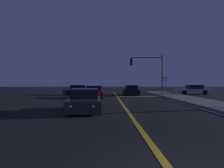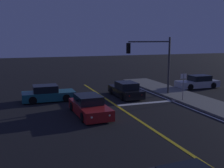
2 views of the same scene
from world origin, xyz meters
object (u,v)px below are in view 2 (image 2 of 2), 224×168
at_px(car_distant_tail_teal, 48,94).
at_px(street_sign_corner, 183,82).
at_px(traffic_signal_near_right, 154,57).
at_px(car_following_oncoming_black, 126,90).
at_px(car_side_waiting_silver, 198,82).
at_px(car_parked_curb_red, 89,106).

bearing_deg(car_distant_tail_teal, street_sign_corner, 70.11).
bearing_deg(traffic_signal_near_right, car_following_oncoming_black, -14.45).
xyz_separation_m(car_side_waiting_silver, car_parked_curb_red, (-13.41, -5.97, 0.00)).
bearing_deg(street_sign_corner, car_following_oncoming_black, 137.30).
bearing_deg(car_following_oncoming_black, car_parked_curb_red, -135.25).
distance_m(car_following_oncoming_black, traffic_signal_near_right, 3.88).
bearing_deg(car_parked_curb_red, traffic_signal_near_right, -152.12).
bearing_deg(car_side_waiting_silver, street_sign_corner, 133.88).
relative_size(car_parked_curb_red, traffic_signal_near_right, 0.89).
relative_size(traffic_signal_near_right, street_sign_corner, 2.23).
relative_size(car_parked_curb_red, street_sign_corner, 1.99).
xyz_separation_m(car_distant_tail_teal, street_sign_corner, (10.52, -4.01, 1.02)).
height_order(car_distant_tail_teal, car_following_oncoming_black, same).
xyz_separation_m(car_following_oncoming_black, street_sign_corner, (3.70, -3.42, 1.02)).
height_order(car_parked_curb_red, car_distant_tail_teal, same).
bearing_deg(car_distant_tail_teal, car_side_waiting_silver, 93.74).
distance_m(car_following_oncoming_black, street_sign_corner, 5.14).
height_order(traffic_signal_near_right, street_sign_corner, traffic_signal_near_right).
xyz_separation_m(car_side_waiting_silver, car_distant_tail_teal, (-15.60, -0.76, 0.00)).
bearing_deg(car_side_waiting_silver, car_distant_tail_teal, 93.47).
bearing_deg(car_parked_curb_red, car_distant_tail_teal, -69.03).
xyz_separation_m(car_parked_curb_red, street_sign_corner, (8.34, 1.20, 1.02)).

